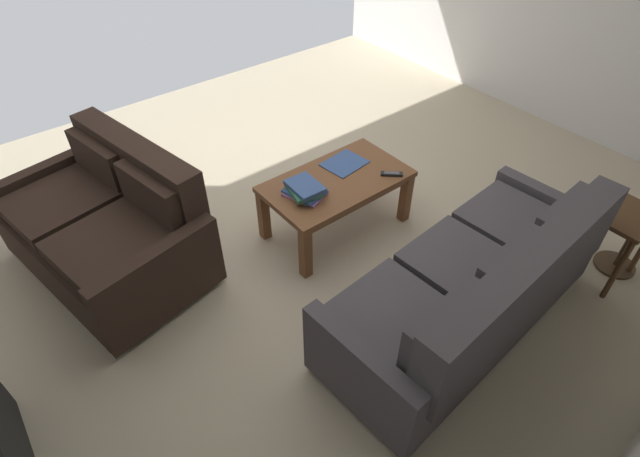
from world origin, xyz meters
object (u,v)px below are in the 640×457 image
object	(u,v)px
tv_remote	(392,174)
coffee_table	(337,187)
sofa_main	(475,288)
loose_magazine	(345,163)
end_table	(616,224)
loveseat_near	(111,225)
book_stack	(304,190)

from	to	relation	value
tv_remote	coffee_table	bearing A→B (deg)	-31.17
tv_remote	sofa_main	bearing A→B (deg)	72.72
coffee_table	loose_magazine	size ratio (longest dim) A/B	3.48
coffee_table	end_table	xyz separation A→B (m)	(-1.14, 1.50, 0.05)
loveseat_near	book_stack	bearing A→B (deg)	149.89
end_table	sofa_main	bearing A→B (deg)	-12.68
loveseat_near	end_table	size ratio (longest dim) A/B	2.83
loveseat_near	book_stack	distance (m)	1.34
loose_magazine	end_table	bearing A→B (deg)	-155.89
sofa_main	coffee_table	size ratio (longest dim) A/B	1.85
loveseat_near	book_stack	size ratio (longest dim) A/B	4.95
book_stack	loose_magazine	bearing A→B (deg)	-165.71
book_stack	coffee_table	bearing A→B (deg)	-179.35
sofa_main	coffee_table	bearing A→B (deg)	-88.88
end_table	coffee_table	bearing A→B (deg)	-52.82
end_table	tv_remote	size ratio (longest dim) A/B	3.76
loveseat_near	tv_remote	distance (m)	2.00
sofa_main	loveseat_near	bearing A→B (deg)	-52.42
sofa_main	loose_magazine	world-z (taller)	sofa_main
loveseat_near	coffee_table	world-z (taller)	loveseat_near
loveseat_near	tv_remote	xyz separation A→B (m)	(-1.80, 0.88, 0.11)
tv_remote	loose_magazine	distance (m)	0.37
coffee_table	end_table	bearing A→B (deg)	127.18
loose_magazine	coffee_table	bearing A→B (deg)	117.11
loveseat_near	book_stack	world-z (taller)	loveseat_near
coffee_table	loose_magazine	xyz separation A→B (m)	(-0.17, -0.12, 0.08)
sofa_main	loose_magazine	bearing A→B (deg)	-96.23
loveseat_near	loose_magazine	size ratio (longest dim) A/B	5.11
end_table	tv_remote	distance (m)	1.51
tv_remote	loose_magazine	xyz separation A→B (m)	(0.17, -0.33, -0.01)
book_stack	tv_remote	distance (m)	0.68
loveseat_near	tv_remote	size ratio (longest dim) A/B	10.64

